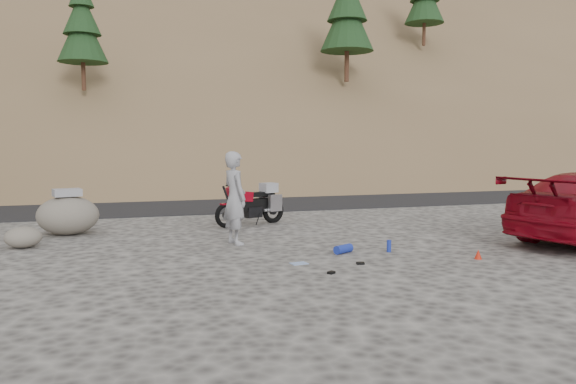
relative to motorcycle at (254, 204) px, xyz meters
name	(u,v)px	position (x,y,z in m)	size (l,w,h in m)	color
ground	(273,248)	(-0.40, -3.19, -0.53)	(140.00, 140.00, 0.00)	#3D3B39
road	(203,202)	(-0.40, 5.81, -0.53)	(120.00, 7.00, 0.05)	black
hillside	(144,39)	(-0.44, 37.69, 10.55)	(120.00, 73.00, 46.72)	brown
motorcycle	(254,204)	(0.00, 0.00, 0.00)	(1.98, 1.04, 1.24)	black
man	(235,244)	(-1.02, -2.51, -0.53)	(0.69, 0.45, 1.90)	#929297
boulder	(68,214)	(-4.36, -0.24, -0.07)	(1.38, 1.18, 1.05)	#5F5952
small_rock	(23,237)	(-5.10, -1.68, -0.32)	(0.89, 0.85, 0.42)	#5F5952
gear_blue_mat	(343,249)	(0.72, -4.08, -0.45)	(0.16, 0.16, 0.41)	#192B97
gear_bottle	(389,246)	(1.59, -4.22, -0.42)	(0.08, 0.08, 0.23)	#192B97
gear_funnel	(478,254)	(2.80, -5.29, -0.44)	(0.13, 0.13, 0.17)	red
gear_glove_a	(360,263)	(0.62, -5.06, -0.51)	(0.13, 0.09, 0.04)	black
gear_glove_b	(331,272)	(-0.11, -5.55, -0.51)	(0.11, 0.09, 0.04)	black
gear_blue_cloth	(299,263)	(-0.37, -4.70, -0.53)	(0.28, 0.21, 0.01)	#849DCD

